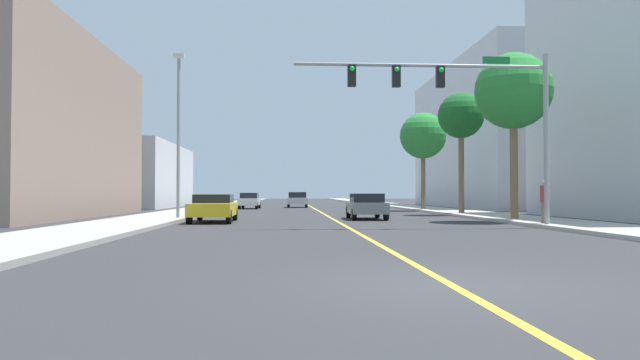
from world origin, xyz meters
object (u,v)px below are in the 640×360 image
car_gray (366,206)px  car_silver (297,200)px  palm_near (513,92)px  car_yellow (214,207)px  car_white (250,200)px  traffic_signal_mast (464,97)px  street_lamp (178,127)px  palm_mid (461,117)px  pedestrian (545,201)px  palm_far (423,136)px

car_gray → car_silver: (-3.20, 25.46, 0.05)m
palm_near → car_silver: size_ratio=2.04×
car_yellow → car_white: 23.42m
traffic_signal_mast → car_yellow: 12.52m
car_yellow → street_lamp: bearing=-42.3°
palm_mid → pedestrian: palm_mid is taller
car_yellow → car_white: car_white is taller
palm_near → car_white: size_ratio=1.86×
traffic_signal_mast → car_silver: 34.14m
palm_far → pedestrian: palm_far is taller
palm_mid → car_silver: palm_mid is taller
pedestrian → car_gray: bearing=-115.0°
palm_mid → palm_far: (-0.36, 8.51, -0.36)m
car_yellow → palm_mid: bearing=-152.0°
street_lamp → palm_near: (16.41, -2.39, 1.52)m
car_silver → palm_near: bearing=-70.0°
street_lamp → car_gray: size_ratio=2.00×
traffic_signal_mast → palm_far: size_ratio=1.34×
traffic_signal_mast → pedestrian: size_ratio=5.73×
street_lamp → car_silver: bearing=76.1°
car_gray → car_silver: car_silver is taller
car_yellow → car_silver: size_ratio=1.13×
street_lamp → palm_mid: bearing=20.3°
traffic_signal_mast → pedestrian: 5.53m
street_lamp → car_white: 22.09m
car_gray → pedestrian: pedestrian is taller
palm_near → pedestrian: size_ratio=4.52×
street_lamp → palm_far: bearing=42.2°
traffic_signal_mast → car_silver: size_ratio=2.58×
car_gray → car_silver: size_ratio=1.06×
car_white → car_gray: 22.10m
car_yellow → car_white: (0.14, 23.42, 0.04)m
palm_near → car_yellow: 15.43m
palm_near → palm_far: (-0.24, 17.02, -0.40)m
palm_near → pedestrian: 6.53m
traffic_signal_mast → palm_near: 6.17m
street_lamp → palm_far: street_lamp is taller
traffic_signal_mast → car_yellow: bearing=153.5°
street_lamp → car_gray: street_lamp is taller
palm_mid → car_gray: bearing=-142.2°
palm_near → palm_mid: bearing=89.2°
car_yellow → car_gray: 8.14m
car_silver → pedestrian: (9.57, -32.60, 0.27)m
traffic_signal_mast → car_silver: (-5.97, 33.33, -4.40)m
street_lamp → car_white: street_lamp is taller
palm_near → car_silver: bearing=109.0°
car_gray → car_silver: 25.66m
car_gray → pedestrian: (6.37, -7.14, 0.32)m
street_lamp → car_silver: size_ratio=2.12×
traffic_signal_mast → car_silver: bearing=100.2°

